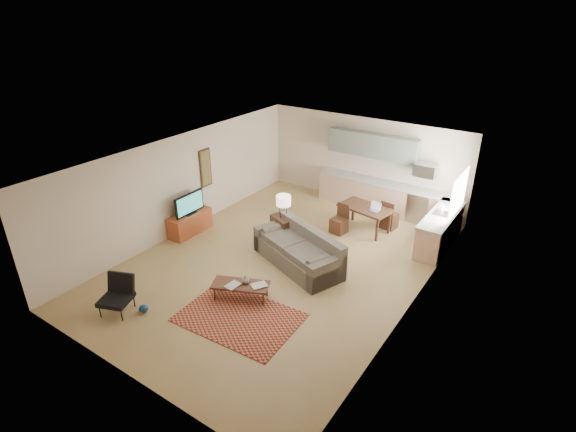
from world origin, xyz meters
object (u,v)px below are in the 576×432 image
Objects in this scene: tv_credenza at (190,223)px; dining_table at (365,219)px; console_table at (284,230)px; armchair at (115,296)px; coffee_table at (241,291)px; sofa at (298,249)px.

dining_table is at bearing 35.75° from tv_credenza.
dining_table is (1.44, 1.88, -0.03)m from console_table.
console_table is (1.20, 4.32, -0.00)m from armchair.
console_table reaches higher than coffee_table.
sofa is 1.87m from coffee_table.
armchair is at bearing -98.75° from sofa.
coffee_table is 1.59× the size of console_table.
coffee_table is 4.48m from dining_table.
sofa is at bearing -16.72° from console_table.
console_table is at bearing -117.52° from dining_table.
tv_credenza reaches higher than coffee_table.
dining_table is (0.83, 4.40, 0.17)m from coffee_table.
sofa reaches higher than console_table.
tv_credenza is (-3.10, 1.58, 0.11)m from coffee_table.
coffee_table is 2.56m from armchair.
console_table is at bearing 79.87° from coffee_table.
sofa is at bearing -92.20° from dining_table.
dining_table is at bearing 55.59° from coffee_table.
sofa is at bearing 38.81° from armchair.
console_table reaches higher than dining_table.
armchair is (-2.08, -3.63, -0.06)m from sofa.
tv_credenza is (-3.37, -0.25, -0.15)m from sofa.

